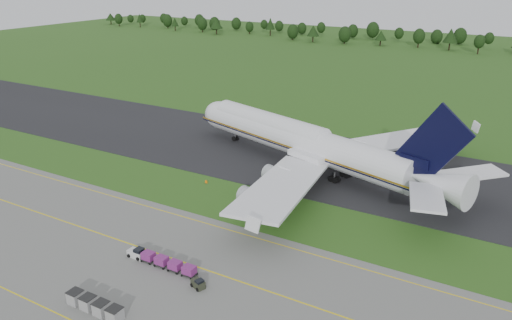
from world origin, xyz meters
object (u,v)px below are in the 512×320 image
Objects in this scene: utility_cart at (198,284)px; uld_row at (95,305)px; aircraft at (304,141)px; baggage_train at (160,261)px; edge_markers at (225,187)px.

utility_cart is 0.26× the size of uld_row.
uld_row is at bearing -92.05° from aircraft.
baggage_train is 29.96m from edge_markers.
utility_cart is (8.32, -1.72, -0.28)m from baggage_train.
utility_cart is at bearing -11.66° from baggage_train.
uld_row is (-0.38, -12.72, 0.08)m from baggage_train.
uld_row is (-2.18, -60.84, -5.00)m from aircraft.
baggage_train is at bearing 88.28° from uld_row.
baggage_train reaches higher than edge_markers.
aircraft is at bearing 64.76° from edge_markers.
baggage_train reaches higher than utility_cart.
edge_markers is at bearing 99.24° from uld_row.
aircraft reaches higher than edge_markers.
edge_markers is at bearing -115.24° from aircraft.
aircraft is 21.81m from edge_markers.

